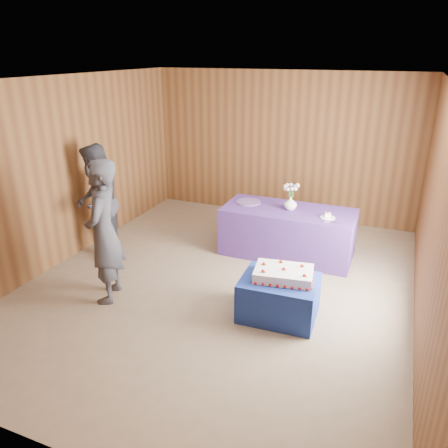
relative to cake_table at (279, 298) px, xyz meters
The scene contains 13 objects.
ground 1.09m from the cake_table, 155.03° to the left, with size 6.00×6.00×0.00m, color #886F5E.
room_shell 1.88m from the cake_table, 155.03° to the left, with size 5.04×6.04×2.72m.
cake_table is the anchor object (origin of this frame).
serving_table 1.77m from the cake_table, 101.45° to the left, with size 2.00×0.90×0.75m, color #553186.
sheet_cake 0.32m from the cake_table, 48.69° to the left, with size 0.77×0.58×0.16m.
vase 1.87m from the cake_table, 100.86° to the left, with size 0.19×0.19×0.20m, color white.
flower_spray 1.97m from the cake_table, 100.86° to the left, with size 0.25×0.24×0.19m.
platter 2.14m from the cake_table, 119.76° to the left, with size 0.39×0.39×0.02m, color #704D9A.
plate 1.69m from the cake_table, 80.63° to the left, with size 0.21×0.21×0.01m, color white.
cake_slice 1.70m from the cake_table, 80.62° to the left, with size 0.09×0.08×0.09m.
knife 1.54m from the cake_table, 77.15° to the left, with size 0.26×0.02×0.00m, color silver.
guest_left 2.29m from the cake_table, 169.05° to the right, with size 0.67×0.44×1.84m, color #393944.
guest_right 3.18m from the cake_table, 168.55° to the left, with size 0.85×0.66×1.75m, color #363641.
Camera 1 is at (2.07, -4.90, 3.02)m, focal length 35.00 mm.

